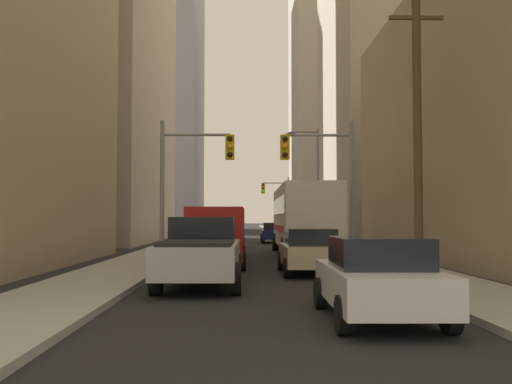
{
  "coord_description": "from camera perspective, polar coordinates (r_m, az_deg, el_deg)",
  "views": [
    {
      "loc": [
        -0.67,
        -2.62,
        1.87
      ],
      "look_at": [
        0.0,
        24.15,
        3.09
      ],
      "focal_mm": 40.33,
      "sensor_mm": 36.0,
      "label": 1
    }
  ],
  "objects": [
    {
      "name": "pickup_truck_silver",
      "position": [
        15.94,
        -5.45,
        -5.96
      ],
      "size": [
        2.2,
        5.44,
        1.9
      ],
      "color": "#B7BABF",
      "rests_on": "ground"
    },
    {
      "name": "traffic_signal_near_left",
      "position": [
        24.41,
        -6.25,
        2.44
      ],
      "size": [
        3.13,
        0.44,
        6.0
      ],
      "color": "gray",
      "rests_on": "ground"
    },
    {
      "name": "cargo_van_red",
      "position": [
        22.06,
        -3.84,
        -4.11
      ],
      "size": [
        2.16,
        5.24,
        2.26
      ],
      "color": "maroon",
      "rests_on": "ground"
    },
    {
      "name": "traffic_signal_near_right",
      "position": [
        24.56,
        6.5,
        2.42
      ],
      "size": [
        3.14,
        0.44,
        6.0
      ],
      "color": "gray",
      "rests_on": "ground"
    },
    {
      "name": "city_bus",
      "position": [
        29.07,
        4.7,
        -2.48
      ],
      "size": [
        2.68,
        11.53,
        3.4
      ],
      "color": "silver",
      "rests_on": "ground"
    },
    {
      "name": "traffic_signal_far_right",
      "position": [
        57.76,
        2.08,
        -0.49
      ],
      "size": [
        2.82,
        0.44,
        6.0
      ],
      "color": "gray",
      "rests_on": "ground"
    },
    {
      "name": "sidewalk_left",
      "position": [
        52.82,
        -5.93,
        -4.54
      ],
      "size": [
        2.74,
        160.0,
        0.15
      ],
      "primitive_type": "cube",
      "color": "#9E9E99",
      "rests_on": "ground"
    },
    {
      "name": "building_right_mid_block",
      "position": [
        56.94,
        17.87,
        13.41
      ],
      "size": [
        20.33,
        18.31,
        34.9
      ],
      "primitive_type": "cube",
      "color": "#B7A893",
      "rests_on": "ground"
    },
    {
      "name": "sedan_maroon",
      "position": [
        28.4,
        -3.45,
        -4.81
      ],
      "size": [
        1.95,
        4.23,
        1.52
      ],
      "color": "maroon",
      "rests_on": "ground"
    },
    {
      "name": "sedan_navy",
      "position": [
        43.56,
        1.78,
        -4.05
      ],
      "size": [
        1.95,
        4.24,
        1.52
      ],
      "color": "#141E4C",
      "rests_on": "ground"
    },
    {
      "name": "sedan_beige",
      "position": [
        19.39,
        5.34,
        -5.84
      ],
      "size": [
        1.95,
        4.21,
        1.52
      ],
      "color": "#C6B793",
      "rests_on": "ground"
    },
    {
      "name": "utility_pole_right",
      "position": [
        19.65,
        15.71,
        7.28
      ],
      "size": [
        2.2,
        0.28,
        9.86
      ],
      "color": "brown",
      "rests_on": "ground"
    },
    {
      "name": "building_right_far_highrise",
      "position": [
        99.22,
        10.2,
        17.38
      ],
      "size": [
        21.59,
        18.06,
        71.42
      ],
      "primitive_type": "cube",
      "color": "#B7A893",
      "rests_on": "ground"
    },
    {
      "name": "building_left_far_tower",
      "position": [
        97.56,
        -13.03,
        9.86
      ],
      "size": [
        25.04,
        21.61,
        45.61
      ],
      "primitive_type": "cube",
      "color": "#93939E",
      "rests_on": "ground"
    },
    {
      "name": "street_lamp_right",
      "position": [
        36.28,
        5.69,
        1.57
      ],
      "size": [
        2.03,
        0.32,
        7.5
      ],
      "color": "gray",
      "rests_on": "ground"
    },
    {
      "name": "building_left_mid_office",
      "position": [
        52.5,
        -23.48,
        12.73
      ],
      "size": [
        24.91,
        23.13,
        31.11
      ],
      "primitive_type": "cube",
      "color": "#B7A893",
      "rests_on": "ground"
    },
    {
      "name": "sedan_white",
      "position": [
        10.87,
        11.97,
        -8.34
      ],
      "size": [
        1.95,
        4.23,
        1.52
      ],
      "color": "white",
      "rests_on": "ground"
    },
    {
      "name": "sidewalk_right",
      "position": [
        52.94,
        4.51,
        -4.54
      ],
      "size": [
        2.74,
        160.0,
        0.15
      ],
      "primitive_type": "cube",
      "color": "#9E9E99",
      "rests_on": "ground"
    }
  ]
}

